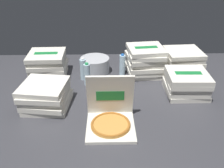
% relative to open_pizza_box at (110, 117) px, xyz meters
% --- Properties ---
extents(ground_plane, '(3.20, 2.40, 0.02)m').
position_rel_open_pizza_box_xyz_m(ground_plane, '(0.03, 0.34, -0.09)').
color(ground_plane, '#38383D').
extents(open_pizza_box, '(0.38, 0.39, 0.40)m').
position_rel_open_pizza_box_xyz_m(open_pizza_box, '(0.00, 0.00, 0.00)').
color(open_pizza_box, silver).
rests_on(open_pizza_box, ground_plane).
extents(pizza_stack_left_near, '(0.45, 0.44, 0.23)m').
position_rel_open_pizza_box_xyz_m(pizza_stack_left_near, '(-0.57, 0.29, 0.03)').
color(pizza_stack_left_near, silver).
rests_on(pizza_stack_left_near, ground_plane).
extents(pizza_stack_left_mid, '(0.40, 0.42, 0.23)m').
position_rel_open_pizza_box_xyz_m(pizza_stack_left_mid, '(0.75, 0.49, 0.03)').
color(pizza_stack_left_mid, silver).
rests_on(pizza_stack_left_mid, ground_plane).
extents(pizza_stack_right_near, '(0.42, 0.43, 0.28)m').
position_rel_open_pizza_box_xyz_m(pizza_stack_right_near, '(-0.68, 0.91, 0.06)').
color(pizza_stack_right_near, silver).
rests_on(pizza_stack_right_near, ground_plane).
extents(pizza_stack_left_far, '(0.43, 0.43, 0.32)m').
position_rel_open_pizza_box_xyz_m(pizza_stack_left_far, '(0.40, 0.93, 0.08)').
color(pizza_stack_left_far, silver).
rests_on(pizza_stack_left_far, ground_plane).
extents(pizza_stack_right_mid, '(0.41, 0.41, 0.27)m').
position_rel_open_pizza_box_xyz_m(pizza_stack_right_mid, '(0.83, 0.95, 0.06)').
color(pizza_stack_right_mid, silver).
rests_on(pizza_stack_right_mid, ground_plane).
extents(ice_bucket, '(0.33, 0.33, 0.17)m').
position_rel_open_pizza_box_xyz_m(ice_bucket, '(-0.16, 0.99, 0.01)').
color(ice_bucket, '#B7BABF').
rests_on(ice_bucket, ground_plane).
extents(water_bottle_0, '(0.07, 0.07, 0.25)m').
position_rel_open_pizza_box_xyz_m(water_bottle_0, '(-0.28, 0.81, 0.04)').
color(water_bottle_0, silver).
rests_on(water_bottle_0, ground_plane).
extents(water_bottle_1, '(0.07, 0.07, 0.25)m').
position_rel_open_pizza_box_xyz_m(water_bottle_1, '(-0.23, 0.69, 0.04)').
color(water_bottle_1, silver).
rests_on(water_bottle_1, ground_plane).
extents(water_bottle_2, '(0.07, 0.07, 0.25)m').
position_rel_open_pizza_box_xyz_m(water_bottle_2, '(0.15, 0.92, 0.04)').
color(water_bottle_2, silver).
rests_on(water_bottle_2, ground_plane).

